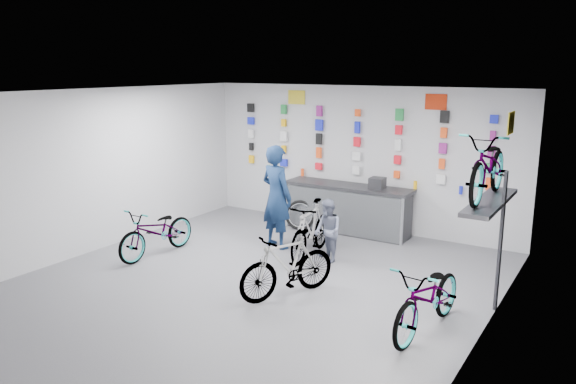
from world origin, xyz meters
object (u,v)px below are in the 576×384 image
Objects in this scene: clerk at (277,197)px; bike_service at (311,230)px; bike_right at (429,298)px; customer at (328,231)px; bike_center at (287,265)px; counter at (347,209)px; bike_left at (157,231)px.

bike_service is at bearing -177.58° from clerk.
clerk is (-0.85, 0.18, 0.47)m from bike_service.
customer is at bearing 150.61° from bike_right.
bike_center is 0.96× the size of bike_service.
clerk reaches higher than bike_right.
bike_right is at bearing 2.26° from customer.
counter is 2.41× the size of customer.
bike_left is at bearing -161.65° from bike_center.
bike_right is 1.06× the size of bike_service.
bike_center is 1.47× the size of customer.
counter is 1.37× the size of clerk.
customer is at bearing -14.48° from bike_service.
bike_left is 2.29m from clerk.
clerk reaches higher than bike_left.
bike_service is 1.52× the size of customer.
bike_service is 0.38m from customer.
counter is 1.58× the size of bike_service.
bike_center reaches higher than bike_left.
bike_service is 0.98m from clerk.
clerk is at bearing 47.50° from bike_left.
clerk is 1.75× the size of customer.
clerk is (-0.71, -1.60, 0.50)m from counter.
bike_service reaches higher than bike_right.
counter is 3.58m from bike_center.
clerk reaches higher than bike_center.
counter is at bearing 143.53° from customer.
bike_right is 2.94m from customer.
bike_center is at bearing -44.69° from customer.
bike_left is at bearing -156.53° from bike_service.
bike_left is 1.55× the size of customer.
customer is at bearing -176.38° from clerk.
bike_center is 0.84× the size of clerk.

